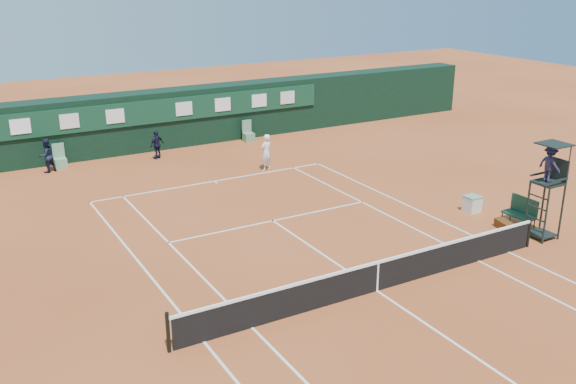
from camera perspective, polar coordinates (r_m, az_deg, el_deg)
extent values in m
plane|color=#A85127|center=(19.27, 7.89, -8.70)|extent=(90.00, 90.00, 0.00)
cube|color=silver|center=(28.79, -6.58, 0.96)|extent=(11.05, 0.08, 0.01)
cube|color=silver|center=(22.76, 18.97, -5.07)|extent=(0.08, 23.85, 0.01)
cube|color=silver|center=(16.86, -7.50, -13.05)|extent=(0.08, 23.85, 0.01)
cube|color=silver|center=(21.81, 16.56, -5.88)|extent=(0.08, 23.85, 0.01)
cube|color=silver|center=(17.33, -3.23, -11.93)|extent=(0.08, 23.85, 0.01)
cube|color=silver|center=(24.14, -1.36, -2.57)|extent=(8.31, 0.08, 0.01)
cube|color=silver|center=(19.27, 7.89, -8.69)|extent=(0.08, 12.88, 0.01)
cube|color=silver|center=(28.66, -6.46, 0.88)|extent=(0.08, 0.30, 0.01)
cube|color=black|center=(19.06, 7.95, -7.51)|extent=(12.60, 0.04, 0.90)
cube|color=white|center=(18.85, 8.02, -6.20)|extent=(12.80, 0.06, 0.08)
cube|color=white|center=(19.06, 7.95, -7.48)|extent=(0.06, 0.05, 0.92)
cylinder|color=black|center=(23.22, 20.63, -3.33)|extent=(0.10, 0.10, 1.10)
cylinder|color=black|center=(16.32, -10.61, -12.18)|extent=(0.10, 0.10, 1.10)
cube|color=black|center=(34.61, -11.26, 6.39)|extent=(40.00, 1.50, 3.00)
cube|color=#0F3824|center=(33.73, -10.87, 7.13)|extent=(18.00, 0.10, 1.20)
cube|color=white|center=(32.15, -22.70, 5.39)|extent=(0.90, 0.04, 0.70)
cube|color=silver|center=(32.47, -18.86, 5.98)|extent=(0.90, 0.04, 0.70)
cube|color=white|center=(32.94, -15.11, 6.52)|extent=(0.90, 0.04, 0.70)
cube|color=silver|center=(34.00, -9.23, 7.32)|extent=(0.90, 0.04, 0.70)
cube|color=white|center=(34.81, -5.82, 7.74)|extent=(0.90, 0.04, 0.70)
cube|color=silver|center=(35.75, -2.58, 8.12)|extent=(0.90, 0.04, 0.70)
cube|color=silver|center=(36.59, -0.05, 8.40)|extent=(0.90, 0.04, 0.70)
cube|color=#64996F|center=(32.40, -19.56, 2.44)|extent=(0.55, 0.50, 0.46)
cube|color=#5F916B|center=(32.46, -19.75, 3.50)|extent=(0.55, 0.06, 0.70)
cube|color=#578560|center=(35.40, -3.52, 4.89)|extent=(0.55, 0.50, 0.46)
cube|color=#588667|center=(35.45, -3.70, 5.86)|extent=(0.55, 0.06, 0.70)
cylinder|color=black|center=(23.49, 21.94, -2.06)|extent=(0.07, 0.07, 2.00)
cylinder|color=black|center=(23.95, 20.47, -1.47)|extent=(0.07, 0.07, 2.00)
cylinder|color=black|center=(24.10, 23.14, -1.69)|extent=(0.07, 0.07, 2.00)
cylinder|color=black|center=(24.55, 21.68, -1.13)|extent=(0.07, 0.07, 2.00)
cube|color=black|center=(23.69, 22.11, 0.77)|extent=(0.85, 0.85, 0.08)
cube|color=black|center=(23.88, 22.84, 1.85)|extent=(0.06, 0.85, 0.80)
cube|color=black|center=(23.39, 22.97, 0.97)|extent=(0.85, 0.05, 0.06)
cube|color=black|center=(23.88, 21.40, 1.53)|extent=(0.85, 0.05, 0.06)
cylinder|color=black|center=(23.54, 23.73, 2.63)|extent=(0.04, 0.04, 1.00)
cylinder|color=black|center=(24.00, 22.23, 3.13)|extent=(0.04, 0.04, 1.00)
cube|color=black|center=(23.37, 22.61, 3.95)|extent=(0.95, 0.95, 0.04)
cube|color=black|center=(24.31, 21.56, -3.46)|extent=(0.80, 0.80, 0.05)
cube|color=black|center=(23.93, 21.03, -3.10)|extent=(0.04, 0.80, 0.04)
cube|color=black|center=(23.79, 21.14, -2.21)|extent=(0.04, 0.80, 0.04)
cube|color=black|center=(23.65, 21.25, -1.31)|extent=(0.04, 0.80, 0.04)
cube|color=black|center=(23.52, 21.37, -0.40)|extent=(0.04, 0.80, 0.04)
imported|color=#1B1A35|center=(23.47, 22.24, 2.32)|extent=(0.47, 0.82, 1.28)
cube|color=#19402C|center=(24.93, 19.82, -1.94)|extent=(0.55, 1.20, 0.08)
cube|color=#173B26|center=(25.00, 20.29, -1.08)|extent=(0.06, 1.20, 0.60)
cylinder|color=black|center=(24.54, 20.38, -2.96)|extent=(0.04, 0.04, 0.41)
cylinder|color=black|center=(24.86, 21.04, -2.76)|extent=(0.04, 0.04, 0.41)
cylinder|color=black|center=(25.19, 18.49, -2.17)|extent=(0.04, 0.04, 0.41)
cylinder|color=black|center=(25.51, 19.16, -1.98)|extent=(0.04, 0.04, 0.41)
cube|color=black|center=(24.58, 18.72, -2.84)|extent=(0.57, 0.92, 0.32)
cube|color=silver|center=(25.96, 16.04, -1.06)|extent=(0.55, 0.55, 0.60)
cube|color=#639771|center=(25.86, 16.10, -0.39)|extent=(0.57, 0.57, 0.05)
sphere|color=gold|center=(26.02, 6.59, -1.00)|extent=(0.06, 0.06, 0.06)
imported|color=white|center=(29.97, -1.95, 3.53)|extent=(0.73, 0.58, 1.74)
imported|color=black|center=(31.74, -20.67, 3.05)|extent=(0.95, 0.86, 1.60)
imported|color=black|center=(32.54, -11.57, 4.15)|extent=(0.92, 0.70, 1.45)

